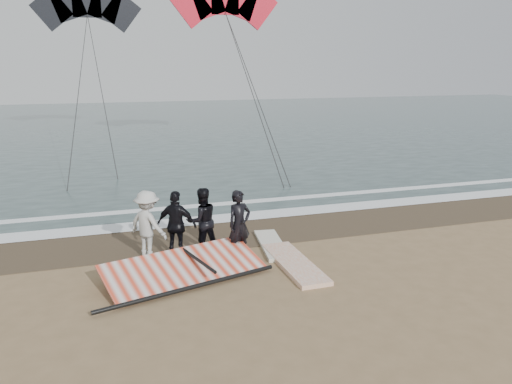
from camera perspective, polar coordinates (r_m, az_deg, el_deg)
The scene contains 12 objects.
ground at distance 10.98m, azimuth 2.60°, elevation -12.05°, with size 120.00×120.00×0.00m, color #8C704C.
sea at distance 42.65m, azimuth -12.79°, elevation 7.46°, with size 120.00×54.00×0.02m, color #233838.
wet_sand at distance 14.96m, azimuth -3.29°, elevation -4.68°, with size 120.00×2.80×0.01m, color #4C3D2B.
foam_near at distance 16.25m, azimuth -4.50°, elevation -3.06°, with size 120.00×0.90×0.01m, color white.
foam_far at distance 17.85m, azimuth -5.73°, elevation -1.50°, with size 120.00×0.45×0.01m, color white.
man_main at distance 12.86m, azimuth -1.92°, elevation -3.71°, with size 0.65×0.43×1.79m, color black.
board_white at distance 12.64m, azimuth 4.41°, elevation -8.13°, with size 0.78×2.79×0.11m, color white.
board_cream at distance 13.87m, azimuth 1.82°, elevation -6.05°, with size 0.62×2.31×0.10m, color silver.
trio_cluster at distance 13.13m, azimuth -9.47°, elevation -3.55°, with size 2.51×1.39×1.79m.
sail_rig at distance 12.07m, azimuth -8.61°, elevation -8.65°, with size 4.19×2.63×0.50m.
kite_red at distance 30.56m, azimuth -3.55°, elevation 20.41°, with size 7.05×5.73×13.68m.
kite_dark at distance 36.27m, azimuth -18.75°, elevation 18.99°, with size 7.84×8.02×17.76m.
Camera 1 is at (-3.40, -9.23, 4.88)m, focal length 35.00 mm.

